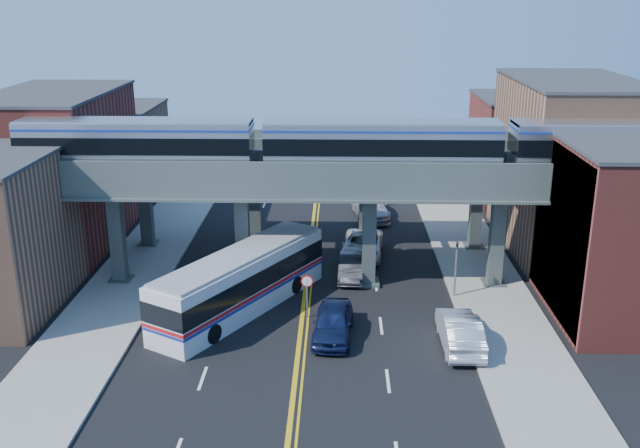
% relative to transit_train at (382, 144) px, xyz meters
% --- Properties ---
extents(ground, '(120.00, 120.00, 0.00)m').
position_rel_transit_train_xyz_m(ground, '(-4.63, -8.00, -9.14)').
color(ground, black).
rests_on(ground, ground).
extents(sidewalk_west, '(5.00, 70.00, 0.16)m').
position_rel_transit_train_xyz_m(sidewalk_west, '(-16.13, 2.00, -9.06)').
color(sidewalk_west, gray).
rests_on(sidewalk_west, ground).
extents(sidewalk_east, '(5.00, 70.00, 0.16)m').
position_rel_transit_train_xyz_m(sidewalk_east, '(6.87, 2.00, -9.06)').
color(sidewalk_east, gray).
rests_on(sidewalk_east, ground).
extents(building_west_b, '(8.00, 14.00, 11.00)m').
position_rel_transit_train_xyz_m(building_west_b, '(-23.13, 8.00, -3.64)').
color(building_west_b, brown).
rests_on(building_west_b, ground).
extents(building_west_c, '(8.00, 10.00, 8.00)m').
position_rel_transit_train_xyz_m(building_west_c, '(-23.13, 21.00, -5.14)').
color(building_west_c, '#8A6147').
rests_on(building_west_c, ground).
extents(building_east_a, '(8.00, 10.00, 10.00)m').
position_rel_transit_train_xyz_m(building_east_a, '(13.87, -4.00, -4.14)').
color(building_east_a, brown).
rests_on(building_east_a, ground).
extents(building_east_b, '(8.00, 14.00, 12.00)m').
position_rel_transit_train_xyz_m(building_east_b, '(13.87, 8.00, -3.14)').
color(building_east_b, '#8A6147').
rests_on(building_east_b, ground).
extents(building_east_c, '(8.00, 10.00, 9.00)m').
position_rel_transit_train_xyz_m(building_east_c, '(13.87, 21.00, -4.64)').
color(building_east_c, brown).
rests_on(building_east_c, ground).
extents(mural_panel, '(0.10, 9.50, 9.50)m').
position_rel_transit_train_xyz_m(mural_panel, '(9.92, -4.00, -4.39)').
color(mural_panel, '#29ACB2').
rests_on(mural_panel, ground).
extents(elevated_viaduct_near, '(52.00, 3.60, 7.40)m').
position_rel_transit_train_xyz_m(elevated_viaduct_near, '(-4.63, 0.00, -2.67)').
color(elevated_viaduct_near, '#3E4846').
rests_on(elevated_viaduct_near, ground).
extents(elevated_viaduct_far, '(52.00, 3.60, 7.40)m').
position_rel_transit_train_xyz_m(elevated_viaduct_far, '(-4.63, 7.00, -2.67)').
color(elevated_viaduct_far, '#3E4846').
rests_on(elevated_viaduct_far, ground).
extents(transit_train, '(44.04, 2.76, 3.21)m').
position_rel_transit_train_xyz_m(transit_train, '(0.00, 0.00, 0.00)').
color(transit_train, black).
rests_on(transit_train, elevated_viaduct_near).
extents(stop_sign, '(0.76, 0.09, 2.63)m').
position_rel_transit_train_xyz_m(stop_sign, '(-4.33, -5.00, -7.38)').
color(stop_sign, slate).
rests_on(stop_sign, ground).
extents(traffic_signal, '(0.15, 0.18, 4.10)m').
position_rel_transit_train_xyz_m(traffic_signal, '(4.57, -2.00, -6.84)').
color(traffic_signal, slate).
rests_on(traffic_signal, ground).
extents(transit_bus, '(9.22, 12.87, 3.40)m').
position_rel_transit_train_xyz_m(transit_bus, '(-8.24, -4.01, -7.39)').
color(transit_bus, silver).
rests_on(transit_bus, ground).
extents(car_lane_a, '(2.43, 5.26, 1.75)m').
position_rel_transit_train_xyz_m(car_lane_a, '(-2.83, -7.43, -8.27)').
color(car_lane_a, '#10193D').
rests_on(car_lane_a, ground).
extents(car_lane_b, '(1.81, 4.61, 1.49)m').
position_rel_transit_train_xyz_m(car_lane_b, '(-1.70, 1.13, -8.39)').
color(car_lane_b, '#2E2D30').
rests_on(car_lane_b, ground).
extents(car_lane_c, '(3.30, 6.13, 1.64)m').
position_rel_transit_train_xyz_m(car_lane_c, '(-0.83, 5.18, -8.32)').
color(car_lane_c, silver).
rests_on(car_lane_c, ground).
extents(car_lane_d, '(3.36, 6.61, 1.84)m').
position_rel_transit_train_xyz_m(car_lane_d, '(0.09, 14.47, -8.22)').
color(car_lane_d, '#AFAFB4').
rests_on(car_lane_d, ground).
extents(car_parked_curb, '(1.94, 5.50, 1.81)m').
position_rel_transit_train_xyz_m(car_parked_curb, '(3.87, -8.34, -8.23)').
color(car_parked_curb, '#B6B7BC').
rests_on(car_parked_curb, ground).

